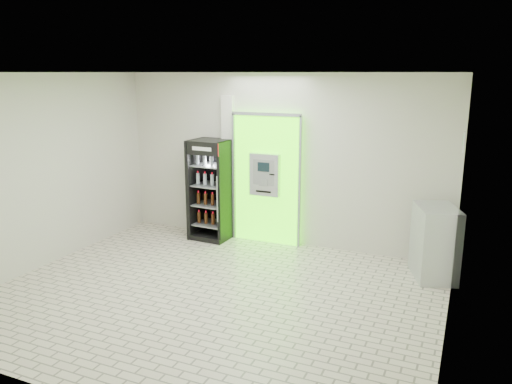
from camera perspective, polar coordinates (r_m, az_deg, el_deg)
The scene contains 7 objects.
ground at distance 7.07m, azimuth -4.92°, elevation -11.66°, with size 6.00×6.00×0.00m, color beige.
room_shell at distance 6.50m, azimuth -5.24°, elevation 3.20°, with size 6.00×6.00×6.00m.
atm_assembly at distance 8.85m, azimuth 1.25°, elevation 1.59°, with size 1.30×0.24×2.33m.
pillar at distance 9.18m, azimuth -3.17°, elevation 2.82°, with size 0.22×0.11×2.60m.
beverage_cooler at distance 9.15m, azimuth -5.09°, elevation 0.05°, with size 0.72×0.67×1.83m.
steel_cabinet at distance 7.89m, azimuth 19.76°, elevation -5.45°, with size 0.80×0.95×1.09m.
exit_sign at distance 7.05m, azimuth 22.66°, elevation 5.33°, with size 0.02×0.22×0.26m.
Camera 1 is at (3.10, -5.59, 3.00)m, focal length 35.00 mm.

